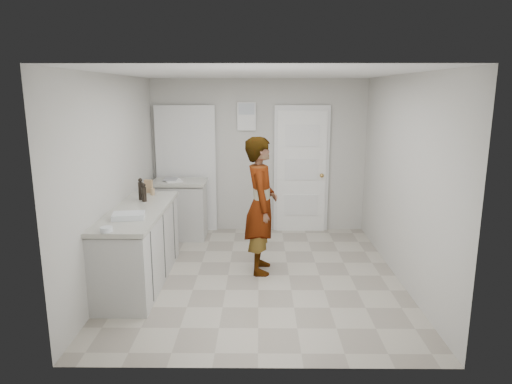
{
  "coord_description": "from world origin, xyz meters",
  "views": [
    {
      "loc": [
        0.01,
        -5.45,
        2.3
      ],
      "look_at": [
        -0.04,
        0.4,
        1.0
      ],
      "focal_mm": 32.0,
      "sensor_mm": 36.0,
      "label": 1
    }
  ],
  "objects_px": {
    "person": "(261,206)",
    "baking_dish": "(129,216)",
    "egg_bowl": "(106,229)",
    "cake_mix_box": "(148,186)",
    "spice_jar": "(153,192)",
    "oil_cruet_b": "(141,189)",
    "oil_cruet_a": "(144,193)"
  },
  "relations": [
    {
      "from": "baking_dish",
      "to": "person",
      "type": "bearing_deg",
      "value": 28.04
    },
    {
      "from": "person",
      "to": "oil_cruet_a",
      "type": "relative_size",
      "value": 7.33
    },
    {
      "from": "person",
      "to": "baking_dish",
      "type": "relative_size",
      "value": 4.63
    },
    {
      "from": "oil_cruet_b",
      "to": "egg_bowl",
      "type": "height_order",
      "value": "oil_cruet_b"
    },
    {
      "from": "oil_cruet_b",
      "to": "baking_dish",
      "type": "distance_m",
      "value": 0.9
    },
    {
      "from": "cake_mix_box",
      "to": "spice_jar",
      "type": "height_order",
      "value": "cake_mix_box"
    },
    {
      "from": "spice_jar",
      "to": "oil_cruet_b",
      "type": "xyz_separation_m",
      "value": [
        -0.08,
        -0.27,
        0.09
      ]
    },
    {
      "from": "egg_bowl",
      "to": "cake_mix_box",
      "type": "bearing_deg",
      "value": 90.05
    },
    {
      "from": "spice_jar",
      "to": "egg_bowl",
      "type": "height_order",
      "value": "spice_jar"
    },
    {
      "from": "spice_jar",
      "to": "oil_cruet_a",
      "type": "distance_m",
      "value": 0.38
    },
    {
      "from": "cake_mix_box",
      "to": "baking_dish",
      "type": "bearing_deg",
      "value": -79.91
    },
    {
      "from": "cake_mix_box",
      "to": "egg_bowl",
      "type": "distance_m",
      "value": 1.79
    },
    {
      "from": "person",
      "to": "oil_cruet_a",
      "type": "bearing_deg",
      "value": 88.99
    },
    {
      "from": "spice_jar",
      "to": "egg_bowl",
      "type": "bearing_deg",
      "value": -92.95
    },
    {
      "from": "person",
      "to": "baking_dish",
      "type": "xyz_separation_m",
      "value": [
        -1.46,
        -0.78,
        0.08
      ]
    },
    {
      "from": "oil_cruet_b",
      "to": "baking_dish",
      "type": "bearing_deg",
      "value": -84.39
    },
    {
      "from": "spice_jar",
      "to": "baking_dish",
      "type": "relative_size",
      "value": 0.23
    },
    {
      "from": "cake_mix_box",
      "to": "oil_cruet_a",
      "type": "distance_m",
      "value": 0.51
    },
    {
      "from": "oil_cruet_a",
      "to": "oil_cruet_b",
      "type": "relative_size",
      "value": 0.84
    },
    {
      "from": "egg_bowl",
      "to": "spice_jar",
      "type": "bearing_deg",
      "value": 87.05
    },
    {
      "from": "person",
      "to": "egg_bowl",
      "type": "xyz_separation_m",
      "value": [
        -1.55,
        -1.27,
        0.07
      ]
    },
    {
      "from": "cake_mix_box",
      "to": "spice_jar",
      "type": "bearing_deg",
      "value": -51.73
    },
    {
      "from": "cake_mix_box",
      "to": "oil_cruet_b",
      "type": "height_order",
      "value": "oil_cruet_b"
    },
    {
      "from": "cake_mix_box",
      "to": "oil_cruet_a",
      "type": "height_order",
      "value": "oil_cruet_a"
    },
    {
      "from": "oil_cruet_b",
      "to": "egg_bowl",
      "type": "bearing_deg",
      "value": -90.0
    },
    {
      "from": "cake_mix_box",
      "to": "baking_dish",
      "type": "xyz_separation_m",
      "value": [
        0.09,
        -1.3,
        -0.06
      ]
    },
    {
      "from": "baking_dish",
      "to": "egg_bowl",
      "type": "distance_m",
      "value": 0.49
    },
    {
      "from": "person",
      "to": "spice_jar",
      "type": "distance_m",
      "value": 1.52
    },
    {
      "from": "egg_bowl",
      "to": "oil_cruet_b",
      "type": "bearing_deg",
      "value": 90.0
    },
    {
      "from": "person",
      "to": "spice_jar",
      "type": "height_order",
      "value": "person"
    },
    {
      "from": "person",
      "to": "cake_mix_box",
      "type": "relative_size",
      "value": 9.61
    },
    {
      "from": "cake_mix_box",
      "to": "person",
      "type": "bearing_deg",
      "value": -12.32
    }
  ]
}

